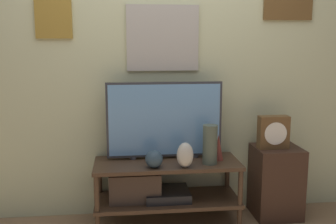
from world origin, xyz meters
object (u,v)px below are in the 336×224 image
vase_round_glass (154,159)px  vase_urn_stoneware (185,155)px  television (165,120)px  mantel_clock (273,132)px  vase_slim_bronze (218,147)px  vase_tall_ceramic (210,145)px

vase_round_glass → vase_urn_stoneware: size_ratio=0.69×
vase_round_glass → vase_urn_stoneware: bearing=-5.8°
television → mantel_clock: television is taller
vase_slim_bronze → mantel_clock: (0.47, 0.01, 0.11)m
vase_tall_ceramic → mantel_clock: 0.57m
vase_slim_bronze → vase_tall_ceramic: (-0.09, -0.09, 0.05)m
vase_tall_ceramic → mantel_clock: (0.56, 0.11, 0.06)m
vase_round_glass → television: bearing=65.6°
vase_slim_bronze → vase_urn_stoneware: bearing=-151.2°
vase_urn_stoneware → vase_tall_ceramic: bearing=19.3°
television → vase_urn_stoneware: bearing=-63.4°
vase_slim_bronze → television: bearing=167.7°
vase_tall_ceramic → vase_urn_stoneware: vase_tall_ceramic is taller
television → vase_urn_stoneware: (0.13, -0.26, -0.23)m
vase_tall_ceramic → vase_slim_bronze: bearing=45.3°
television → mantel_clock: (0.90, -0.08, -0.11)m
vase_round_glass → mantel_clock: bearing=8.8°
vase_round_glass → vase_tall_ceramic: size_ratio=0.44×
television → vase_tall_ceramic: television is taller
television → vase_slim_bronze: size_ratio=4.46×
vase_slim_bronze → mantel_clock: 0.48m
vase_urn_stoneware → mantel_clock: bearing=13.2°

